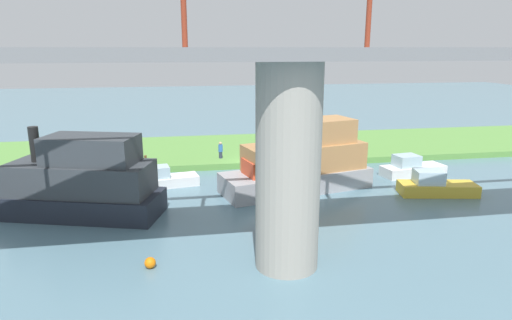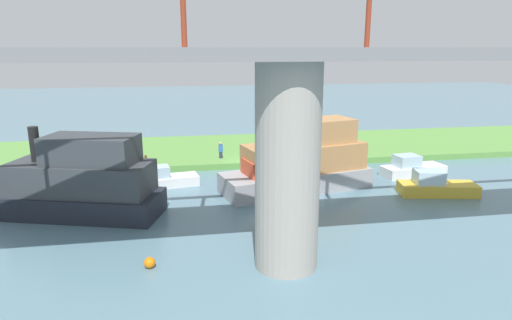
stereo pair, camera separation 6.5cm
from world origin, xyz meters
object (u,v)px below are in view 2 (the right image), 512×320
object	(u,v)px
person_on_bank	(221,150)
riverboat_paddlewheel	(301,162)
houseboat_blue	(412,168)
bridge_pylon	(287,169)
skiff_small	(78,183)
mooring_post	(146,161)
motorboat_red	(164,179)
pontoon_yellow	(435,186)
marker_buoy	(150,263)

from	to	relation	value
person_on_bank	riverboat_paddlewheel	bearing A→B (deg)	122.09
person_on_bank	houseboat_blue	size ratio (longest dim) A/B	0.27
bridge_pylon	person_on_bank	distance (m)	18.47
person_on_bank	skiff_small	bearing A→B (deg)	48.02
mooring_post	motorboat_red	bearing A→B (deg)	110.57
motorboat_red	pontoon_yellow	size ratio (longest dim) A/B	0.89
motorboat_red	pontoon_yellow	world-z (taller)	pontoon_yellow
skiff_small	pontoon_yellow	size ratio (longest dim) A/B	2.04
bridge_pylon	skiff_small	xyz separation A→B (m)	(10.34, -8.02, -2.57)
bridge_pylon	person_on_bank	xyz separation A→B (m)	(1.24, -18.14, -3.27)
bridge_pylon	skiff_small	size ratio (longest dim) A/B	0.85
bridge_pylon	riverboat_paddlewheel	world-z (taller)	bridge_pylon
mooring_post	skiff_small	bearing A→B (deg)	70.15
houseboat_blue	pontoon_yellow	world-z (taller)	pontoon_yellow
motorboat_red	marker_buoy	distance (m)	11.96
skiff_small	marker_buoy	bearing A→B (deg)	120.88
bridge_pylon	motorboat_red	size ratio (longest dim) A/B	1.93
houseboat_blue	motorboat_red	size ratio (longest dim) A/B	1.09
skiff_small	person_on_bank	bearing A→B (deg)	-131.98
riverboat_paddlewheel	person_on_bank	bearing A→B (deg)	-57.91
mooring_post	houseboat_blue	xyz separation A→B (m)	(-19.92, 4.42, -0.33)
riverboat_paddlewheel	skiff_small	bearing A→B (deg)	10.10
person_on_bank	pontoon_yellow	size ratio (longest dim) A/B	0.27
houseboat_blue	pontoon_yellow	bearing A→B (deg)	80.89
motorboat_red	marker_buoy	xyz separation A→B (m)	(0.28, 11.96, -0.28)
motorboat_red	skiff_small	bearing A→B (deg)	45.22
person_on_bank	houseboat_blue	world-z (taller)	person_on_bank
person_on_bank	motorboat_red	bearing A→B (deg)	50.64
riverboat_paddlewheel	houseboat_blue	size ratio (longest dim) A/B	2.12
motorboat_red	pontoon_yellow	distance (m)	18.36
mooring_post	riverboat_paddlewheel	size ratio (longest dim) A/B	0.08
mooring_post	marker_buoy	distance (m)	16.02
riverboat_paddlewheel	pontoon_yellow	bearing A→B (deg)	162.64
person_on_bank	bridge_pylon	bearing A→B (deg)	93.90
motorboat_red	houseboat_blue	bearing A→B (deg)	178.72
mooring_post	riverboat_paddlewheel	bearing A→B (deg)	150.07
houseboat_blue	person_on_bank	bearing A→B (deg)	-22.80
houseboat_blue	motorboat_red	distance (m)	18.42
skiff_small	pontoon_yellow	distance (m)	22.38
mooring_post	marker_buoy	world-z (taller)	mooring_post
motorboat_red	marker_buoy	world-z (taller)	motorboat_red
mooring_post	marker_buoy	xyz separation A→B (m)	(-1.23, 15.96, -0.66)
skiff_small	houseboat_blue	distance (m)	23.48
riverboat_paddlewheel	skiff_small	distance (m)	14.12
motorboat_red	marker_buoy	bearing A→B (deg)	88.67
bridge_pylon	marker_buoy	bearing A→B (deg)	-6.96
mooring_post	bridge_pylon	bearing A→B (deg)	113.37
riverboat_paddlewheel	skiff_small	world-z (taller)	riverboat_paddlewheel
bridge_pylon	houseboat_blue	xyz separation A→B (m)	(-12.71, -12.28, -3.90)
motorboat_red	person_on_bank	bearing A→B (deg)	-129.36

